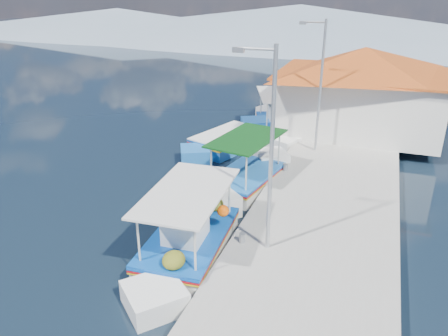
% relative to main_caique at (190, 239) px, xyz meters
% --- Properties ---
extents(ground, '(160.00, 160.00, 0.00)m').
position_rel_main_caique_xyz_m(ground, '(-2.21, -1.64, -0.47)').
color(ground, black).
rests_on(ground, ground).
extents(quay, '(5.00, 44.00, 0.50)m').
position_rel_main_caique_xyz_m(quay, '(3.69, 4.36, -0.22)').
color(quay, '#9B9891').
rests_on(quay, ground).
extents(bollards, '(0.20, 17.20, 0.30)m').
position_rel_main_caique_xyz_m(bollards, '(1.59, 3.61, 0.18)').
color(bollards, '#A5A8AD').
rests_on(bollards, quay).
extents(main_caique, '(2.45, 7.38, 2.43)m').
position_rel_main_caique_xyz_m(main_caique, '(0.00, 0.00, 0.00)').
color(main_caique, white).
rests_on(main_caique, ground).
extents(caique_green_canopy, '(2.75, 6.52, 2.48)m').
position_rel_main_caique_xyz_m(caique_green_canopy, '(0.23, 5.19, -0.10)').
color(caique_green_canopy, white).
rests_on(caique_green_canopy, ground).
extents(caique_blue_hull, '(3.46, 6.68, 1.25)m').
position_rel_main_caique_xyz_m(caique_blue_hull, '(-2.12, 9.46, -0.13)').
color(caique_blue_hull, '#1D60AF').
rests_on(caique_blue_hull, ground).
extents(caique_far, '(3.80, 6.82, 2.56)m').
position_rel_main_caique_xyz_m(caique_far, '(-0.21, 12.66, 0.00)').
color(caique_far, white).
rests_on(caique_far, ground).
extents(harbor_building, '(10.49, 10.49, 4.40)m').
position_rel_main_caique_xyz_m(harbor_building, '(3.99, 13.36, 2.31)').
color(harbor_building, silver).
rests_on(harbor_building, quay).
extents(lamp_post_near, '(1.21, 0.14, 6.00)m').
position_rel_main_caique_xyz_m(lamp_post_near, '(2.30, 0.36, 3.38)').
color(lamp_post_near, '#A5A8AD').
rests_on(lamp_post_near, quay).
extents(lamp_post_far, '(1.21, 0.14, 6.00)m').
position_rel_main_caique_xyz_m(lamp_post_far, '(2.30, 9.36, 3.38)').
color(lamp_post_far, '#A5A8AD').
rests_on(lamp_post_far, quay).
extents(mountain_ridge, '(171.40, 96.00, 5.50)m').
position_rel_main_caique_xyz_m(mountain_ridge, '(4.34, 54.36, 1.57)').
color(mountain_ridge, gray).
rests_on(mountain_ridge, ground).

